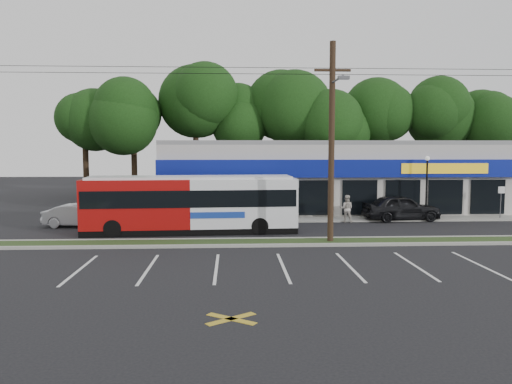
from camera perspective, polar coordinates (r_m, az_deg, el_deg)
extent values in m
plane|color=black|center=(24.25, 1.93, -6.35)|extent=(120.00, 120.00, 0.00)
cube|color=#233415|center=(25.22, 1.74, -5.77)|extent=(40.00, 1.60, 0.12)
cube|color=#9E9E93|center=(24.38, 1.90, -6.12)|extent=(40.00, 0.25, 0.14)
cube|color=#9E9E93|center=(26.05, 1.59, -5.40)|extent=(40.00, 0.25, 0.14)
cube|color=#9E9E93|center=(33.76, 9.16, -3.07)|extent=(32.00, 2.20, 0.10)
cube|color=beige|center=(40.45, 7.86, 1.78)|extent=(25.00, 12.00, 5.00)
cube|color=navy|center=(34.29, 9.80, 2.67)|extent=(25.00, 0.50, 1.20)
cube|color=black|center=(34.61, 9.68, -0.63)|extent=(24.00, 0.12, 2.40)
cube|color=yellow|center=(36.21, 20.78, 2.54)|extent=(6.00, 0.06, 0.70)
cube|color=gray|center=(40.38, 7.90, 5.54)|extent=(25.00, 12.00, 0.30)
cylinder|color=black|center=(25.18, 8.62, 5.47)|extent=(0.30, 0.30, 10.00)
cube|color=black|center=(25.46, 8.74, 13.59)|extent=(1.80, 0.12, 0.12)
cylinder|color=#59595E|center=(24.21, 9.30, 12.59)|extent=(0.10, 2.40, 0.10)
cube|color=#59595E|center=(22.94, 9.99, 12.75)|extent=(0.50, 0.25, 0.15)
cylinder|color=black|center=(25.07, 1.80, 14.02)|extent=(50.00, 0.02, 0.02)
cylinder|color=black|center=(25.02, 1.79, 13.34)|extent=(50.00, 0.02, 0.02)
cylinder|color=black|center=(35.09, 18.91, 0.23)|extent=(0.12, 0.12, 4.00)
sphere|color=silver|center=(34.99, 19.01, 3.66)|extent=(0.30, 0.30, 0.30)
cylinder|color=#59595E|center=(37.14, 26.17, -1.16)|extent=(0.06, 0.06, 2.20)
cube|color=white|center=(37.01, 26.26, 0.22)|extent=(0.45, 0.04, 0.45)
cylinder|color=black|center=(51.67, -18.57, 2.68)|extent=(0.56, 0.56, 5.72)
sphere|color=black|center=(51.76, -18.75, 8.87)|extent=(6.76, 6.76, 6.76)
cylinder|color=black|center=(50.54, -13.10, 2.76)|extent=(0.56, 0.56, 5.72)
sphere|color=black|center=(50.63, -13.23, 9.09)|extent=(6.76, 6.76, 6.76)
cylinder|color=black|center=(49.89, -7.43, 2.82)|extent=(0.56, 0.56, 5.72)
sphere|color=black|center=(49.98, -7.51, 9.24)|extent=(6.76, 6.76, 6.76)
cylinder|color=black|center=(49.73, -1.68, 2.86)|extent=(0.56, 0.56, 5.72)
sphere|color=black|center=(49.83, -1.69, 9.29)|extent=(6.76, 6.76, 6.76)
cylinder|color=black|center=(50.08, 4.06, 2.86)|extent=(0.56, 0.56, 5.72)
sphere|color=black|center=(50.17, 4.10, 9.25)|extent=(6.76, 6.76, 6.76)
cylinder|color=black|center=(50.92, 9.66, 2.84)|extent=(0.56, 0.56, 5.72)
sphere|color=black|center=(51.01, 9.76, 9.12)|extent=(6.76, 6.76, 6.76)
cylinder|color=black|center=(52.23, 15.03, 2.79)|extent=(0.56, 0.56, 5.72)
sphere|color=black|center=(52.31, 15.18, 8.92)|extent=(6.76, 6.76, 6.76)
cylinder|color=black|center=(53.96, 20.10, 2.72)|extent=(0.56, 0.56, 5.72)
sphere|color=black|center=(54.05, 20.28, 8.65)|extent=(6.76, 6.76, 6.76)
cylinder|color=black|center=(56.10, 24.81, 2.64)|extent=(0.56, 0.56, 5.72)
sphere|color=black|center=(56.18, 25.03, 8.35)|extent=(6.76, 6.76, 6.76)
cube|color=#A00D0C|center=(28.70, -13.40, -1.25)|extent=(6.06, 2.78, 2.72)
cube|color=white|center=(28.52, -1.48, -1.15)|extent=(6.06, 2.78, 2.72)
cube|color=black|center=(28.66, -7.42, -4.22)|extent=(12.00, 3.04, 0.35)
cube|color=black|center=(28.42, -7.46, -0.56)|extent=(11.77, 3.13, 0.94)
cube|color=black|center=(28.88, 4.48, -0.74)|extent=(0.17, 2.11, 1.39)
cube|color=#193899|center=(27.27, -4.40, -2.66)|extent=(2.97, 0.18, 0.35)
cube|color=white|center=(28.33, -7.49, 1.63)|extent=(11.40, 2.81, 0.18)
cylinder|color=black|center=(27.95, -16.08, -4.03)|extent=(0.96, 0.33, 0.95)
cylinder|color=black|center=(30.13, -15.32, -3.36)|extent=(0.96, 0.33, 0.95)
cylinder|color=black|center=(27.65, 0.43, -3.93)|extent=(0.96, 0.33, 0.95)
cylinder|color=black|center=(29.85, -0.03, -3.25)|extent=(0.96, 0.33, 0.95)
imported|color=black|center=(34.30, 16.26, -1.72)|extent=(5.22, 2.50, 1.72)
imported|color=#9C9EA3|center=(32.21, -19.57, -2.55)|extent=(4.27, 1.78, 1.38)
imported|color=white|center=(34.19, 15.95, -1.90)|extent=(0.66, 0.65, 1.53)
imported|color=beige|center=(32.66, 10.30, -1.89)|extent=(1.00, 0.86, 1.77)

